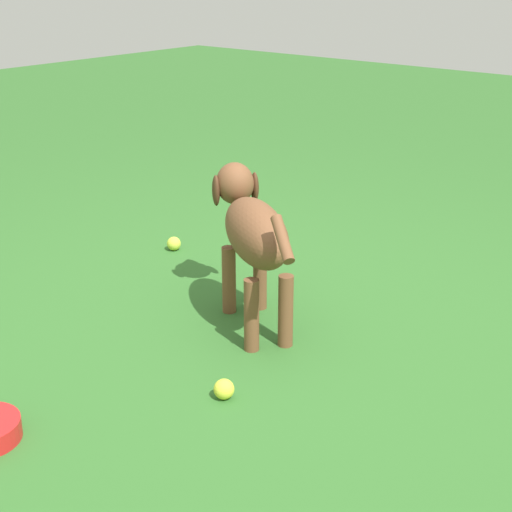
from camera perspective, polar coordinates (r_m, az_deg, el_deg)
name	(u,v)px	position (r m, az deg, el deg)	size (l,w,h in m)	color
ground	(259,340)	(2.81, 0.20, -6.26)	(14.00, 14.00, 0.00)	#2D6026
dog	(252,230)	(2.80, -0.27, 1.91)	(0.71, 0.51, 0.56)	brown
tennis_ball_0	(174,244)	(3.66, -6.12, 0.92)	(0.07, 0.07, 0.07)	#BFD23C
tennis_ball_2	(224,389)	(2.46, -2.39, -9.84)	(0.07, 0.07, 0.07)	yellow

